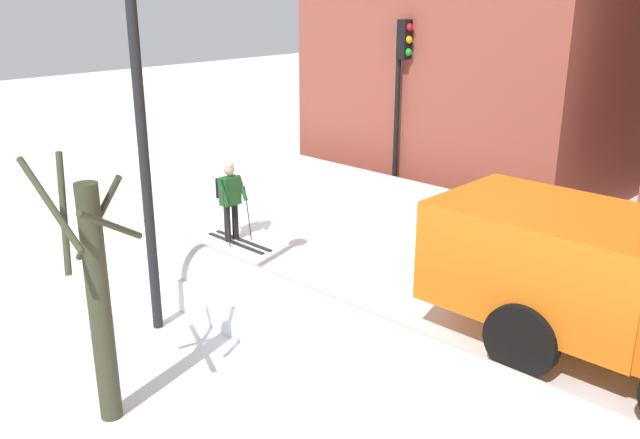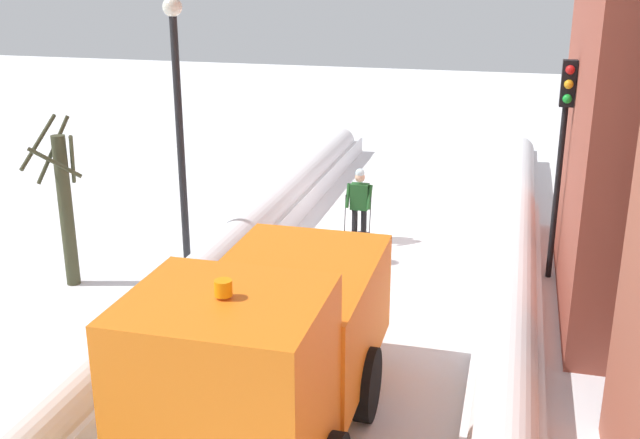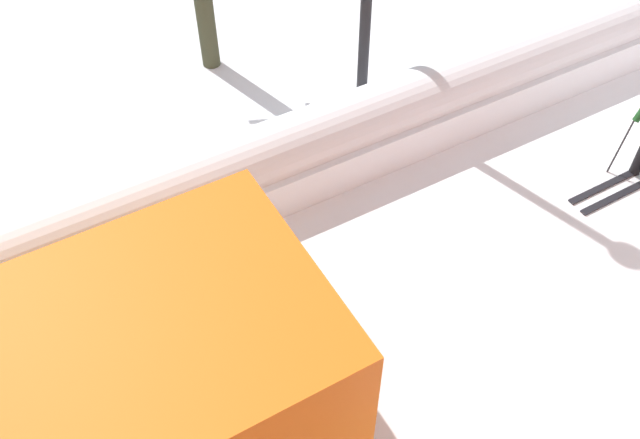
{
  "view_description": "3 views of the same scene",
  "coord_description": "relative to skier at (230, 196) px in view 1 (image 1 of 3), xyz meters",
  "views": [
    {
      "loc": [
        9.51,
        12.12,
        5.3
      ],
      "look_at": [
        0.87,
        3.83,
        1.22
      ],
      "focal_mm": 38.41,
      "sensor_mm": 36.0,
      "label": 1
    },
    {
      "loc": [
        -2.79,
        17.87,
        6.41
      ],
      "look_at": [
        0.82,
        3.97,
        1.54
      ],
      "focal_mm": 43.07,
      "sensor_mm": 36.0,
      "label": 2
    },
    {
      "loc": [
        -3.11,
        8.07,
        6.75
      ],
      "look_at": [
        0.83,
        5.81,
        1.69
      ],
      "focal_mm": 39.8,
      "sensor_mm": 36.0,
      "label": 3
    }
  ],
  "objects": [
    {
      "name": "street_lamp",
      "position": [
        3.43,
        2.3,
        2.58
      ],
      "size": [
        0.4,
        0.4,
        5.72
      ],
      "color": "black",
      "rests_on": "ground"
    },
    {
      "name": "skier",
      "position": [
        0.0,
        0.0,
        0.0
      ],
      "size": [
        0.62,
        1.8,
        1.81
      ],
      "color": "black",
      "rests_on": "ground"
    },
    {
      "name": "traffic_light_pole",
      "position": [
        -4.36,
        1.2,
        2.2
      ],
      "size": [
        0.28,
        0.42,
        4.58
      ],
      "color": "black",
      "rests_on": "ground"
    },
    {
      "name": "bare_tree_near",
      "position": [
        5.26,
        3.98,
        0.72
      ],
      "size": [
        1.06,
        1.32,
        3.47
      ],
      "color": "#393B27",
      "rests_on": "ground"
    }
  ]
}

